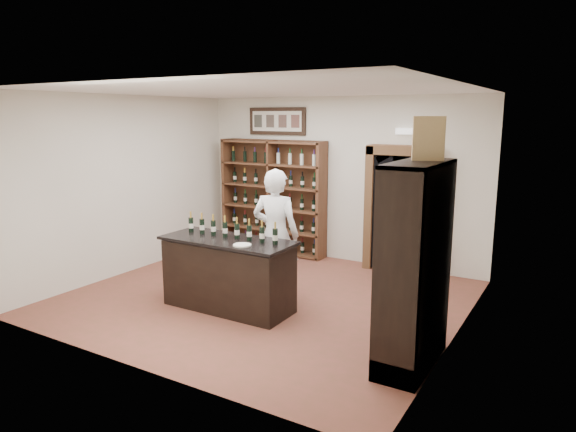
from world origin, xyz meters
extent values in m
plane|color=brown|center=(0.00, 0.00, 0.00)|extent=(5.50, 5.50, 0.00)
plane|color=white|center=(0.00, 0.00, 3.00)|extent=(5.50, 5.50, 0.00)
cube|color=silver|center=(0.00, 2.50, 1.50)|extent=(5.50, 0.04, 3.00)
cube|color=silver|center=(-2.75, 0.00, 1.50)|extent=(0.04, 5.00, 3.00)
cube|color=silver|center=(2.75, 0.00, 1.50)|extent=(0.04, 5.00, 3.00)
cube|color=brown|center=(-1.30, 2.47, 1.10)|extent=(2.20, 0.02, 2.20)
cube|color=brown|center=(-2.37, 2.29, 1.10)|extent=(0.06, 0.38, 2.20)
cube|color=brown|center=(-0.23, 2.29, 1.10)|extent=(0.06, 0.38, 2.20)
cube|color=brown|center=(-1.30, 2.29, 1.10)|extent=(0.04, 0.38, 2.20)
cube|color=brown|center=(-1.30, 2.29, 0.04)|extent=(2.18, 0.38, 0.04)
cube|color=brown|center=(-1.30, 2.29, 0.46)|extent=(2.18, 0.38, 0.04)
cube|color=brown|center=(-1.30, 2.29, 0.89)|extent=(2.18, 0.38, 0.03)
cube|color=brown|center=(-1.30, 2.29, 1.31)|extent=(2.18, 0.38, 0.04)
cube|color=brown|center=(-1.30, 2.29, 1.74)|extent=(2.18, 0.38, 0.04)
cube|color=brown|center=(-1.30, 2.29, 2.16)|extent=(2.18, 0.38, 0.04)
cube|color=black|center=(-1.30, 2.47, 2.55)|extent=(1.25, 0.04, 0.52)
cube|color=black|center=(1.25, 2.34, 1.06)|extent=(0.97, 0.29, 2.05)
cube|color=#A16B3E|center=(0.74, 2.32, 1.07)|extent=(0.14, 0.35, 2.15)
cube|color=#A16B3E|center=(1.76, 2.32, 1.07)|extent=(0.14, 0.35, 2.15)
cube|color=#A16B3E|center=(1.25, 2.32, 2.09)|extent=(1.15, 0.35, 0.16)
cube|color=white|center=(1.25, 2.42, 2.40)|extent=(0.30, 0.10, 0.10)
cube|color=black|center=(-0.20, -0.60, 0.47)|extent=(1.80, 0.70, 0.94)
cube|color=black|center=(-0.20, -0.60, 0.98)|extent=(1.88, 0.78, 0.04)
cylinder|color=black|center=(-0.92, -0.52, 1.10)|extent=(0.07, 0.07, 0.21)
cylinder|color=beige|center=(-0.92, -0.52, 1.09)|extent=(0.07, 0.07, 0.07)
cylinder|color=gold|center=(-0.92, -0.52, 1.25)|extent=(0.03, 0.03, 0.09)
cylinder|color=black|center=(-0.71, -0.52, 1.10)|extent=(0.07, 0.07, 0.21)
cylinder|color=beige|center=(-0.71, -0.52, 1.09)|extent=(0.07, 0.07, 0.07)
cylinder|color=gold|center=(-0.71, -0.52, 1.25)|extent=(0.03, 0.03, 0.09)
cylinder|color=black|center=(-0.51, -0.52, 1.10)|extent=(0.07, 0.07, 0.21)
cylinder|color=beige|center=(-0.51, -0.52, 1.09)|extent=(0.07, 0.07, 0.07)
cylinder|color=gold|center=(-0.51, -0.52, 1.25)|extent=(0.03, 0.03, 0.09)
cylinder|color=black|center=(-0.30, -0.52, 1.10)|extent=(0.07, 0.07, 0.21)
cylinder|color=beige|center=(-0.30, -0.52, 1.09)|extent=(0.07, 0.07, 0.07)
cylinder|color=gold|center=(-0.30, -0.52, 1.25)|extent=(0.03, 0.03, 0.09)
cylinder|color=black|center=(-0.10, -0.52, 1.10)|extent=(0.07, 0.07, 0.21)
cylinder|color=beige|center=(-0.10, -0.52, 1.09)|extent=(0.07, 0.07, 0.07)
cylinder|color=gold|center=(-0.10, -0.52, 1.25)|extent=(0.03, 0.03, 0.09)
cylinder|color=black|center=(0.11, -0.52, 1.10)|extent=(0.07, 0.07, 0.21)
cylinder|color=beige|center=(0.11, -0.52, 1.09)|extent=(0.07, 0.07, 0.07)
cylinder|color=gold|center=(0.11, -0.52, 1.25)|extent=(0.03, 0.03, 0.09)
cylinder|color=black|center=(0.31, -0.52, 1.10)|extent=(0.07, 0.07, 0.21)
cylinder|color=beige|center=(0.31, -0.52, 1.09)|extent=(0.07, 0.07, 0.07)
cylinder|color=gold|center=(0.31, -0.52, 1.25)|extent=(0.03, 0.03, 0.09)
cylinder|color=black|center=(0.52, -0.52, 1.10)|extent=(0.07, 0.07, 0.21)
cylinder|color=beige|center=(0.52, -0.52, 1.09)|extent=(0.07, 0.07, 0.07)
cylinder|color=gold|center=(0.52, -0.52, 1.25)|extent=(0.03, 0.03, 0.09)
cube|color=black|center=(2.72, -0.90, 1.10)|extent=(0.02, 1.20, 2.20)
cube|color=black|center=(2.49, -1.48, 1.10)|extent=(0.48, 0.04, 2.20)
cube|color=black|center=(2.49, -0.32, 1.10)|extent=(0.48, 0.04, 2.20)
cube|color=black|center=(2.49, -0.90, 2.18)|extent=(0.48, 1.20, 0.04)
cube|color=black|center=(2.49, -0.90, 0.12)|extent=(0.48, 1.20, 0.24)
cube|color=black|center=(2.49, -0.90, 0.35)|extent=(0.48, 1.16, 0.03)
cube|color=black|center=(2.49, -0.90, 0.90)|extent=(0.48, 1.16, 0.03)
cube|color=black|center=(2.49, -0.90, 1.45)|extent=(0.48, 1.16, 0.03)
imported|color=white|center=(0.15, 0.08, 0.96)|extent=(0.77, 0.57, 1.92)
cylinder|color=beige|center=(0.20, -0.81, 1.01)|extent=(0.24, 0.24, 0.02)
cube|color=tan|center=(2.51, -0.70, 2.43)|extent=(0.35, 0.24, 0.45)
camera|label=1|loc=(3.99, -6.05, 2.66)|focal=32.00mm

